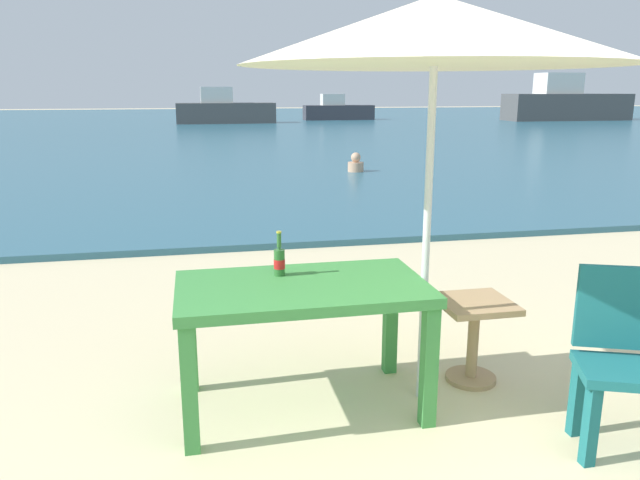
# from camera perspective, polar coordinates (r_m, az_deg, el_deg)

# --- Properties ---
(sea_water) EXTENTS (120.00, 50.00, 0.08)m
(sea_water) POSITION_cam_1_polar(r_m,az_deg,el_deg) (31.91, -9.22, 10.55)
(sea_water) COLOR #2D6075
(sea_water) RESTS_ON ground_plane
(picnic_table_green) EXTENTS (1.40, 0.80, 0.76)m
(picnic_table_green) POSITION_cam_1_polar(r_m,az_deg,el_deg) (3.47, -1.67, -5.81)
(picnic_table_green) COLOR #3D8C42
(picnic_table_green) RESTS_ON ground_plane
(beer_bottle_amber) EXTENTS (0.07, 0.07, 0.26)m
(beer_bottle_amber) POSITION_cam_1_polar(r_m,az_deg,el_deg) (3.57, -3.81, -1.86)
(beer_bottle_amber) COLOR #2D662D
(beer_bottle_amber) RESTS_ON picnic_table_green
(patio_umbrella) EXTENTS (2.10, 2.10, 2.30)m
(patio_umbrella) POSITION_cam_1_polar(r_m,az_deg,el_deg) (3.45, 10.72, 18.60)
(patio_umbrella) COLOR silver
(patio_umbrella) RESTS_ON ground_plane
(side_table_wood) EXTENTS (0.44, 0.44, 0.54)m
(side_table_wood) POSITION_cam_1_polar(r_m,az_deg,el_deg) (4.01, 14.16, -8.03)
(side_table_wood) COLOR tan
(side_table_wood) RESTS_ON ground_plane
(swimmer_person) EXTENTS (0.34, 0.34, 0.41)m
(swimmer_person) POSITION_cam_1_polar(r_m,az_deg,el_deg) (13.31, 3.35, 7.08)
(swimmer_person) COLOR tan
(swimmer_person) RESTS_ON sea_water
(boat_fishing_trawler) EXTENTS (5.05, 1.38, 1.84)m
(boat_fishing_trawler) POSITION_cam_1_polar(r_m,az_deg,el_deg) (32.71, -8.89, 11.88)
(boat_fishing_trawler) COLOR #4C4C4C
(boat_fishing_trawler) RESTS_ON sea_water
(boat_tanker) EXTENTS (4.02, 1.10, 1.46)m
(boat_tanker) POSITION_cam_1_polar(r_m,az_deg,el_deg) (35.96, 1.65, 11.99)
(boat_tanker) COLOR #38383F
(boat_tanker) RESTS_ON sea_water
(boat_sailboat) EXTENTS (7.17, 1.95, 2.61)m
(boat_sailboat) POSITION_cam_1_polar(r_m,az_deg,el_deg) (38.10, 21.93, 11.74)
(boat_sailboat) COLOR #4C4C4C
(boat_sailboat) RESTS_ON sea_water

